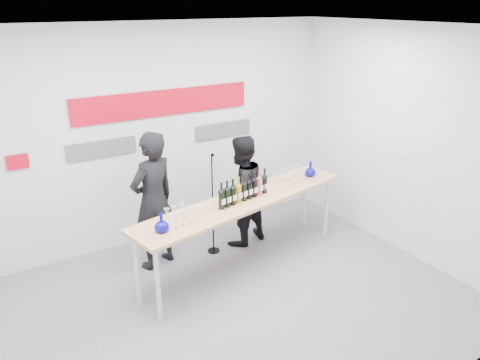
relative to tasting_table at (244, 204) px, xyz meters
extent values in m
plane|color=slate|center=(-0.44, -0.65, -0.86)|extent=(5.00, 5.00, 0.00)
cube|color=silver|center=(-0.44, 1.35, 0.64)|extent=(5.00, 0.04, 3.00)
cube|color=red|center=(-0.44, 1.32, 1.09)|extent=(2.50, 0.02, 0.35)
cube|color=#59595E|center=(-1.34, 1.32, 0.59)|extent=(0.90, 0.02, 0.22)
cube|color=#59595E|center=(0.46, 1.32, 0.59)|extent=(0.90, 0.02, 0.22)
cube|color=red|center=(-2.34, 1.32, 0.59)|extent=(0.25, 0.02, 0.18)
cube|color=tan|center=(0.00, 0.00, 0.05)|extent=(3.16, 1.22, 0.04)
cylinder|color=silver|center=(-1.38, -0.49, -0.41)|extent=(0.05, 0.05, 0.89)
cylinder|color=silver|center=(1.46, 0.08, -0.41)|extent=(0.05, 0.05, 0.89)
cylinder|color=silver|center=(-1.46, -0.08, -0.41)|extent=(0.05, 0.05, 0.89)
cylinder|color=silver|center=(1.38, 0.49, -0.41)|extent=(0.05, 0.05, 0.89)
imported|color=black|center=(-0.96, 0.61, 0.04)|extent=(0.76, 0.62, 1.79)
imported|color=black|center=(0.29, 0.55, -0.08)|extent=(0.87, 0.74, 1.56)
cylinder|color=black|center=(-0.18, 0.50, -0.85)|extent=(0.17, 0.17, 0.02)
cylinder|color=black|center=(-0.18, 0.50, -0.17)|extent=(0.02, 0.02, 1.38)
sphere|color=black|center=(-0.18, 0.48, 0.54)|extent=(0.05, 0.05, 0.05)
camera|label=1|loc=(-2.83, -4.51, 2.37)|focal=35.00mm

